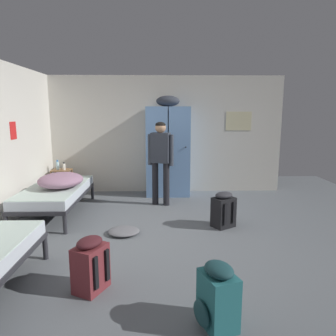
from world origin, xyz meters
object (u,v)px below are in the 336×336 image
(water_bottle, at_px, (58,165))
(backpack_black, at_px, (223,210))
(lotion_bottle, at_px, (64,166))
(locker_bank, at_px, (168,150))
(clothes_pile_grey, at_px, (124,231))
(shelf_unit, at_px, (62,180))
(bed_left_rear, at_px, (56,192))
(bedding_heap, at_px, (61,180))
(backpack_teal, at_px, (217,297))
(person_traveler, at_px, (161,156))
(backpack_maroon, at_px, (90,265))

(water_bottle, distance_m, backpack_black, 3.62)
(lotion_bottle, height_order, backpack_black, lotion_bottle)
(locker_bank, xyz_separation_m, clothes_pile_grey, (-0.69, -2.18, -0.93))
(water_bottle, height_order, lotion_bottle, water_bottle)
(shelf_unit, xyz_separation_m, water_bottle, (-0.08, 0.02, 0.31))
(bed_left_rear, bearing_deg, locker_bank, 32.34)
(bedding_heap, relative_size, water_bottle, 4.17)
(bed_left_rear, relative_size, backpack_teal, 3.45)
(shelf_unit, distance_m, backpack_teal, 4.79)
(bed_left_rear, xyz_separation_m, person_traveler, (1.81, 0.50, 0.56))
(locker_bank, relative_size, person_traveler, 1.32)
(bed_left_rear, xyz_separation_m, lotion_bottle, (-0.18, 1.11, 0.26))
(bed_left_rear, xyz_separation_m, clothes_pile_grey, (1.27, -0.94, -0.34))
(water_bottle, distance_m, backpack_maroon, 3.84)
(backpack_teal, bearing_deg, lotion_bottle, 121.07)
(backpack_black, bearing_deg, bedding_heap, 166.99)
(bedding_heap, bearing_deg, backpack_maroon, -66.90)
(lotion_bottle, bearing_deg, bed_left_rear, -80.79)
(locker_bank, xyz_separation_m, backpack_black, (0.80, -1.91, -0.71))
(backpack_teal, bearing_deg, water_bottle, 122.22)
(locker_bank, height_order, water_bottle, locker_bank)
(water_bottle, height_order, clothes_pile_grey, water_bottle)
(shelf_unit, distance_m, water_bottle, 0.32)
(person_traveler, height_order, lotion_bottle, person_traveler)
(water_bottle, bearing_deg, backpack_black, -30.86)
(locker_bank, distance_m, backpack_maroon, 3.78)
(bed_left_rear, distance_m, bedding_heap, 0.27)
(person_traveler, height_order, backpack_black, person_traveler)
(clothes_pile_grey, bearing_deg, bedding_heap, 142.55)
(lotion_bottle, distance_m, backpack_teal, 4.74)
(person_traveler, height_order, backpack_teal, person_traveler)
(person_traveler, xyz_separation_m, water_bottle, (-2.14, 0.67, -0.29))
(locker_bank, bearing_deg, bedding_heap, -144.62)
(shelf_unit, height_order, water_bottle, water_bottle)
(water_bottle, height_order, backpack_teal, water_bottle)
(clothes_pile_grey, bearing_deg, locker_bank, 72.40)
(person_traveler, xyz_separation_m, backpack_maroon, (-0.70, -2.88, -0.68))
(bedding_heap, relative_size, backpack_maroon, 1.49)
(bed_left_rear, bearing_deg, lotion_bottle, 99.21)
(locker_bank, bearing_deg, water_bottle, -178.26)
(bedding_heap, distance_m, person_traveler, 1.81)
(bed_left_rear, height_order, water_bottle, water_bottle)
(bed_left_rear, bearing_deg, backpack_black, -13.76)
(bed_left_rear, distance_m, clothes_pile_grey, 1.61)
(person_traveler, bearing_deg, lotion_bottle, 163.04)
(bedding_heap, bearing_deg, backpack_teal, -53.32)
(shelf_unit, height_order, person_traveler, person_traveler)
(locker_bank, relative_size, bedding_heap, 2.53)
(water_bottle, distance_m, backpack_teal, 4.87)
(water_bottle, xyz_separation_m, lotion_bottle, (0.15, -0.06, -0.02))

